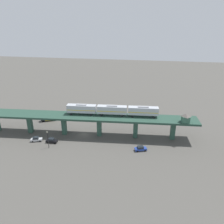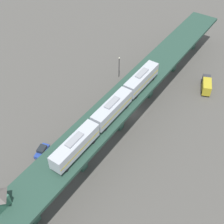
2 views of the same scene
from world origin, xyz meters
name	(u,v)px [view 2 (image 2 of 2)]	position (x,y,z in m)	size (l,w,h in m)	color
ground_plane	(132,113)	(0.00, 0.00, 0.00)	(400.00, 400.00, 0.00)	#4C4944
elevated_viaduct	(134,91)	(0.02, -0.20, 7.53)	(15.84, 92.38, 8.82)	#244135
subway_train	(112,109)	(-2.34, 11.53, 11.36)	(5.83, 37.30, 4.45)	#ADB2BA
street_car_blue	(42,151)	(8.30, 24.23, 0.94)	(3.17, 4.75, 1.89)	#233D93
street_car_black	(130,78)	(8.64, -10.82, 0.94)	(1.96, 4.41, 1.89)	black
street_car_silver	(143,68)	(8.67, -17.30, 0.94)	(3.05, 4.74, 1.89)	#B7BABF
delivery_truck	(206,85)	(-10.67, -20.98, 1.76)	(5.26, 7.44, 3.20)	#333338
street_lamp	(119,66)	(12.48, -10.19, 4.11)	(0.44, 0.44, 6.94)	black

